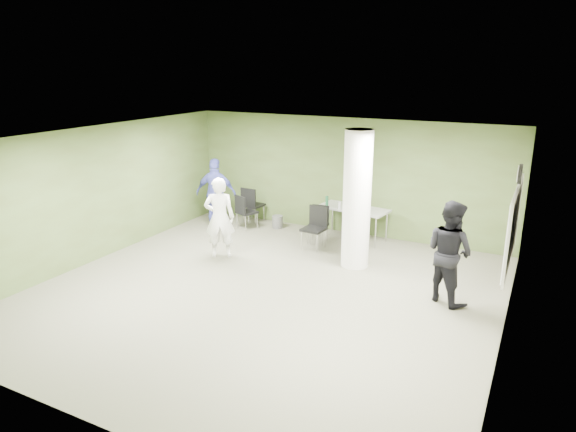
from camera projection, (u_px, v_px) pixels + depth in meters
The scene contains 17 objects.
floor at pixel (265, 293), 9.34m from camera, with size 8.00×8.00×0.00m, color #535341.
ceiling at pixel (262, 139), 8.54m from camera, with size 8.00×8.00×0.00m, color white.
wall_back at pixel (346, 176), 12.36m from camera, with size 8.00×0.02×2.80m, color #414F25.
wall_left at pixel (97, 194), 10.68m from camera, with size 0.02×8.00×2.80m, color #414F25.
wall_right_cream at pixel (511, 257), 7.20m from camera, with size 0.02×8.00×2.80m, color beige.
column at pixel (357, 200), 10.21m from camera, with size 0.56×0.56×2.80m, color silver.
whiteboard at pixel (513, 226), 8.23m from camera, with size 0.05×2.30×1.30m.
wall_clock at pixel (520, 174), 7.98m from camera, with size 0.06×0.32×0.32m.
folding_table at pixel (353, 210), 12.00m from camera, with size 1.72×0.95×1.02m.
wastebasket at pixel (278, 222), 12.99m from camera, with size 0.27×0.27×0.31m, color #4C4C4C.
chair_back_left at pixel (244, 210), 12.79m from camera, with size 0.57×0.57×0.88m.
chair_back_right at pixel (251, 202), 13.27m from camera, with size 0.51×0.51×0.95m.
chair_table_left at pixel (316, 224), 11.46m from camera, with size 0.51×0.51×0.95m.
chair_table_right at pixel (319, 221), 11.87m from camera, with size 0.47×0.47×0.86m.
woman_white at pixel (220, 218), 10.85m from camera, with size 0.64×0.42×1.74m, color white.
man_black at pixel (449, 252), 8.78m from camera, with size 0.88×0.69×1.82m, color black.
man_blue at pixel (216, 193), 12.88m from camera, with size 1.03×0.43×1.76m, color #4147A2.
Camera 1 is at (4.27, -7.43, 3.99)m, focal length 32.00 mm.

